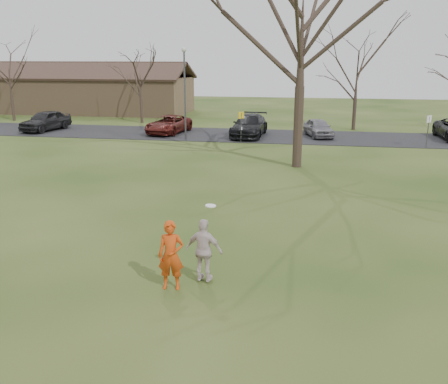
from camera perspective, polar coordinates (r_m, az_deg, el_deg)
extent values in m
plane|color=#1E380F|center=(12.72, -3.19, -11.33)|extent=(120.00, 120.00, 0.00)
cube|color=black|center=(36.59, 5.76, 6.44)|extent=(62.00, 6.50, 0.04)
imported|color=#C13F0F|center=(12.55, -6.15, -7.28)|extent=(0.70, 0.50, 1.79)
imported|color=black|center=(41.40, -19.91, 7.77)|extent=(2.70, 4.85, 1.56)
imported|color=#581914|center=(37.87, -6.42, 7.77)|extent=(2.91, 5.05, 1.32)
imported|color=black|center=(36.24, 2.93, 7.68)|extent=(2.43, 5.43, 1.55)
imported|color=slate|center=(36.66, 10.85, 7.31)|extent=(2.50, 4.04, 1.28)
imported|color=beige|center=(12.80, -2.29, -6.75)|extent=(1.04, 0.57, 1.68)
cylinder|color=white|center=(12.29, -1.56, -1.60)|extent=(0.27, 0.27, 0.04)
cube|color=#8C6D4C|center=(54.17, -15.02, 10.77)|extent=(20.00, 8.00, 3.50)
cube|color=#33231C|center=(52.19, -16.18, 13.29)|extent=(20.60, 4.40, 1.78)
cube|color=#33231C|center=(55.91, -14.31, 13.52)|extent=(20.60, 4.40, 1.78)
cube|color=#38281E|center=(54.02, -15.27, 14.15)|extent=(20.60, 0.45, 0.20)
cylinder|color=#47474C|center=(34.75, -4.53, 10.94)|extent=(0.12, 0.12, 6.00)
sphere|color=beige|center=(34.64, -4.65, 16.06)|extent=(0.34, 0.34, 0.34)
cylinder|color=#47474C|center=(33.70, 1.98, 7.42)|extent=(0.06, 0.06, 2.00)
cube|color=yellow|center=(33.59, 2.00, 8.85)|extent=(0.35, 0.35, 0.45)
cylinder|color=#47474C|center=(34.18, 22.45, 6.37)|extent=(0.06, 0.06, 2.00)
cube|color=silver|center=(34.07, 22.60, 7.78)|extent=(0.35, 0.35, 0.45)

